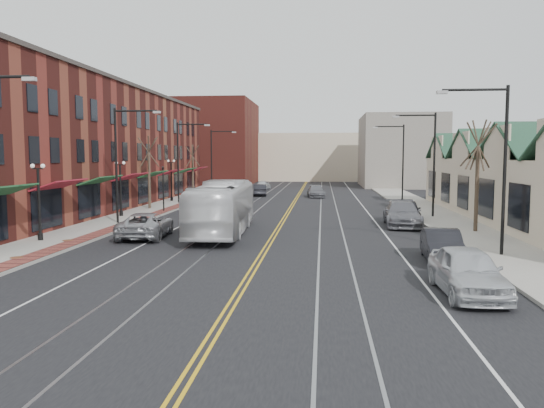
% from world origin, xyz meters
% --- Properties ---
extents(ground, '(160.00, 160.00, 0.00)m').
position_xyz_m(ground, '(0.00, 0.00, 0.00)').
color(ground, black).
rests_on(ground, ground).
extents(sidewalk_left, '(4.00, 120.00, 0.15)m').
position_xyz_m(sidewalk_left, '(-12.00, 20.00, 0.07)').
color(sidewalk_left, gray).
rests_on(sidewalk_left, ground).
extents(sidewalk_right, '(4.00, 120.00, 0.15)m').
position_xyz_m(sidewalk_right, '(12.00, 20.00, 0.07)').
color(sidewalk_right, gray).
rests_on(sidewalk_right, ground).
extents(building_left, '(10.00, 50.00, 11.00)m').
position_xyz_m(building_left, '(-19.00, 27.00, 5.50)').
color(building_left, maroon).
rests_on(building_left, ground).
extents(building_right, '(8.00, 36.00, 4.60)m').
position_xyz_m(building_right, '(18.00, 20.00, 2.30)').
color(building_right, beige).
rests_on(building_right, ground).
extents(backdrop_left, '(14.00, 18.00, 14.00)m').
position_xyz_m(backdrop_left, '(-16.00, 70.00, 7.00)').
color(backdrop_left, maroon).
rests_on(backdrop_left, ground).
extents(backdrop_mid, '(22.00, 14.00, 9.00)m').
position_xyz_m(backdrop_mid, '(0.00, 85.00, 4.50)').
color(backdrop_mid, beige).
rests_on(backdrop_mid, ground).
extents(backdrop_right, '(12.00, 16.00, 11.00)m').
position_xyz_m(backdrop_right, '(15.00, 65.00, 5.50)').
color(backdrop_right, slate).
rests_on(backdrop_right, ground).
extents(streetlight_l_1, '(3.33, 0.25, 8.00)m').
position_xyz_m(streetlight_l_1, '(-11.05, 16.00, 5.03)').
color(streetlight_l_1, black).
rests_on(streetlight_l_1, sidewalk_left).
extents(streetlight_l_2, '(3.33, 0.25, 8.00)m').
position_xyz_m(streetlight_l_2, '(-11.05, 32.00, 5.03)').
color(streetlight_l_2, black).
rests_on(streetlight_l_2, sidewalk_left).
extents(streetlight_l_3, '(3.33, 0.25, 8.00)m').
position_xyz_m(streetlight_l_3, '(-11.05, 48.00, 5.03)').
color(streetlight_l_3, black).
rests_on(streetlight_l_3, sidewalk_left).
extents(streetlight_r_0, '(3.33, 0.25, 8.00)m').
position_xyz_m(streetlight_r_0, '(11.05, 6.00, 5.03)').
color(streetlight_r_0, black).
rests_on(streetlight_r_0, sidewalk_right).
extents(streetlight_r_1, '(3.33, 0.25, 8.00)m').
position_xyz_m(streetlight_r_1, '(11.05, 22.00, 5.03)').
color(streetlight_r_1, black).
rests_on(streetlight_r_1, sidewalk_right).
extents(streetlight_r_2, '(3.33, 0.25, 8.00)m').
position_xyz_m(streetlight_r_2, '(11.05, 38.00, 5.03)').
color(streetlight_r_2, black).
rests_on(streetlight_r_2, sidewalk_right).
extents(lamppost_l_1, '(0.84, 0.28, 4.27)m').
position_xyz_m(lamppost_l_1, '(-12.80, 8.00, 2.20)').
color(lamppost_l_1, black).
rests_on(lamppost_l_1, sidewalk_left).
extents(lamppost_l_2, '(0.84, 0.28, 4.27)m').
position_xyz_m(lamppost_l_2, '(-12.80, 20.00, 2.20)').
color(lamppost_l_2, black).
rests_on(lamppost_l_2, sidewalk_left).
extents(lamppost_l_3, '(0.84, 0.28, 4.27)m').
position_xyz_m(lamppost_l_3, '(-12.80, 34.00, 2.20)').
color(lamppost_l_3, black).
rests_on(lamppost_l_3, sidewalk_left).
extents(tree_left_near, '(1.78, 1.37, 6.48)m').
position_xyz_m(tree_left_near, '(-12.50, 26.00, 3.51)').
color(tree_left_near, '#382B21').
rests_on(tree_left_near, sidewalk_left).
extents(tree_left_far, '(1.66, 1.28, 6.02)m').
position_xyz_m(tree_left_far, '(-12.50, 42.00, 3.28)').
color(tree_left_far, '#382B21').
rests_on(tree_left_far, sidewalk_left).
extents(tree_right_mid, '(1.90, 1.46, 6.93)m').
position_xyz_m(tree_right_mid, '(12.50, 14.00, 3.75)').
color(tree_right_mid, '#382B21').
rests_on(tree_right_mid, sidewalk_right).
extents(manhole_mid, '(0.60, 0.60, 0.02)m').
position_xyz_m(manhole_mid, '(-11.20, 3.00, 0.16)').
color(manhole_mid, '#592D19').
rests_on(manhole_mid, sidewalk_left).
extents(manhole_far, '(0.60, 0.60, 0.02)m').
position_xyz_m(manhole_far, '(-11.20, 8.00, 0.16)').
color(manhole_far, '#592D19').
rests_on(manhole_far, sidewalk_left).
extents(traffic_signal, '(0.18, 0.15, 3.80)m').
position_xyz_m(traffic_signal, '(-10.60, 24.00, 2.35)').
color(traffic_signal, black).
rests_on(traffic_signal, sidewalk_left).
extents(transit_bus, '(3.24, 11.87, 3.28)m').
position_xyz_m(transit_bus, '(-3.25, 12.23, 1.64)').
color(transit_bus, silver).
rests_on(transit_bus, ground).
extents(parked_suv, '(2.98, 5.66, 1.52)m').
position_xyz_m(parked_suv, '(-7.50, 10.31, 0.76)').
color(parked_suv, '#9EA0A5').
rests_on(parked_suv, ground).
extents(parked_car_a, '(2.10, 5.00, 1.69)m').
position_xyz_m(parked_car_a, '(8.00, -1.19, 0.84)').
color(parked_car_a, silver).
rests_on(parked_car_a, ground).
extents(parked_car_b, '(1.90, 4.60, 1.48)m').
position_xyz_m(parked_car_b, '(8.43, 4.74, 0.74)').
color(parked_car_b, black).
rests_on(parked_car_b, ground).
extents(parked_car_c, '(2.72, 6.00, 1.70)m').
position_xyz_m(parked_car_c, '(8.41, 16.98, 0.85)').
color(parked_car_c, slate).
rests_on(parked_car_c, ground).
extents(parked_car_d, '(2.39, 4.75, 1.55)m').
position_xyz_m(parked_car_d, '(9.30, 20.32, 0.78)').
color(parked_car_d, '#222228').
rests_on(parked_car_d, ground).
extents(distant_car_left, '(1.96, 4.41, 1.41)m').
position_xyz_m(distant_car_left, '(-4.60, 43.48, 0.70)').
color(distant_car_left, black).
rests_on(distant_car_left, ground).
extents(distant_car_right, '(2.32, 4.89, 1.38)m').
position_xyz_m(distant_car_right, '(2.17, 41.99, 0.69)').
color(distant_car_right, slate).
rests_on(distant_car_right, ground).
extents(distant_car_far, '(1.95, 4.03, 1.33)m').
position_xyz_m(distant_car_far, '(-5.49, 55.02, 0.66)').
color(distant_car_far, silver).
rests_on(distant_car_far, ground).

